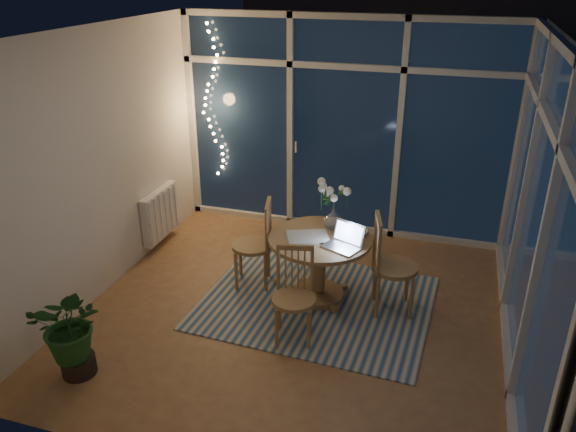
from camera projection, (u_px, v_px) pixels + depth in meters
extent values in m
plane|color=brown|center=(296.00, 311.00, 5.47)|extent=(4.00, 4.00, 0.00)
plane|color=silver|center=(299.00, 33.00, 4.39)|extent=(4.00, 4.00, 0.00)
cube|color=silver|center=(344.00, 128.00, 6.67)|extent=(4.00, 0.04, 2.60)
cube|color=silver|center=(199.00, 311.00, 3.19)|extent=(4.00, 0.04, 2.60)
cube|color=silver|center=(101.00, 165.00, 5.47)|extent=(0.04, 4.00, 2.60)
cube|color=silver|center=(542.00, 215.00, 4.40)|extent=(0.04, 4.00, 2.60)
cube|color=silver|center=(344.00, 129.00, 6.64)|extent=(4.00, 0.10, 2.60)
cube|color=silver|center=(537.00, 214.00, 4.41)|extent=(0.10, 4.00, 2.60)
cube|color=white|center=(160.00, 214.00, 6.61)|extent=(0.10, 0.70, 0.58)
cube|color=black|center=(405.00, 162.00, 9.71)|extent=(12.00, 6.00, 0.10)
cube|color=#3E2716|center=(384.00, 98.00, 9.88)|extent=(11.00, 0.08, 1.80)
cube|color=#373942|center=(423.00, 8.00, 11.87)|extent=(7.00, 3.00, 2.20)
sphere|color=black|center=(309.00, 155.00, 8.45)|extent=(0.90, 0.90, 0.90)
cube|color=beige|center=(316.00, 302.00, 5.60)|extent=(2.30, 1.88, 0.01)
cylinder|color=olive|center=(319.00, 268.00, 5.55)|extent=(1.05, 1.05, 0.68)
cube|color=olive|center=(252.00, 243.00, 5.74)|extent=(0.53, 0.53, 0.95)
cube|color=olive|center=(395.00, 265.00, 5.29)|extent=(0.56, 0.56, 1.00)
cube|color=olive|center=(294.00, 297.00, 4.89)|extent=(0.49, 0.49, 0.89)
imported|color=white|center=(333.00, 219.00, 5.55)|extent=(0.21, 0.21, 0.21)
imported|color=silver|center=(359.00, 233.00, 5.46)|extent=(0.16, 0.16, 0.04)
cube|color=beige|center=(309.00, 237.00, 5.41)|extent=(0.45, 0.38, 0.01)
cube|color=black|center=(323.00, 243.00, 5.29)|extent=(0.12, 0.09, 0.01)
imported|color=#1B4B1E|center=(73.00, 335.00, 4.50)|extent=(0.63, 0.57, 0.76)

